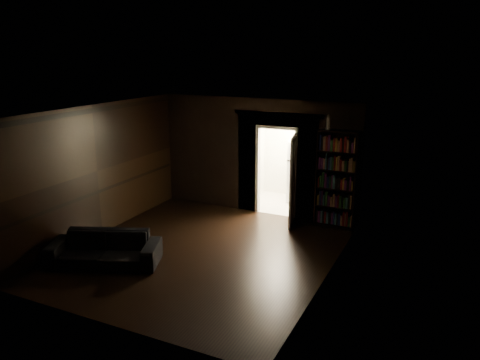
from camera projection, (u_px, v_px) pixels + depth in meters
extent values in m
plane|color=black|center=(201.00, 253.00, 9.24)|extent=(5.50, 5.50, 0.00)
cube|color=black|center=(213.00, 152.00, 11.81)|extent=(2.55, 0.10, 2.80)
cube|color=black|center=(328.00, 163.00, 10.59)|extent=(1.55, 0.10, 2.80)
cube|color=black|center=(278.00, 114.00, 10.82)|extent=(0.90, 0.10, 0.70)
cube|color=black|center=(97.00, 171.00, 9.90)|extent=(0.02, 5.50, 2.80)
cube|color=black|center=(329.00, 203.00, 7.84)|extent=(0.02, 5.50, 2.80)
cube|color=black|center=(100.00, 235.00, 6.47)|extent=(5.00, 0.02, 2.80)
cube|color=beige|center=(198.00, 111.00, 8.49)|extent=(5.00, 5.50, 0.02)
cube|color=white|center=(276.00, 173.00, 11.14)|extent=(1.04, 0.06, 2.17)
cube|color=beige|center=(288.00, 206.00, 12.23)|extent=(2.20, 1.80, 0.10)
cube|color=beige|center=(299.00, 153.00, 12.63)|extent=(2.20, 0.10, 2.40)
cube|color=beige|center=(251.00, 155.00, 12.33)|extent=(0.10, 1.60, 2.40)
cube|color=beige|center=(329.00, 163.00, 11.46)|extent=(0.10, 1.60, 2.40)
cube|color=beige|center=(290.00, 110.00, 11.56)|extent=(2.20, 1.80, 0.10)
cube|color=#C56A6C|center=(300.00, 115.00, 12.31)|extent=(2.00, 0.04, 0.26)
imported|color=black|center=(104.00, 244.00, 8.69)|extent=(2.21, 1.57, 0.78)
cube|color=black|center=(337.00, 180.00, 10.38)|extent=(0.92, 0.40, 2.20)
cube|color=white|center=(305.00, 171.00, 12.20)|extent=(0.91, 0.88, 1.65)
cube|color=white|center=(292.00, 181.00, 10.55)|extent=(0.24, 0.84, 2.05)
cube|color=white|center=(328.00, 122.00, 10.12)|extent=(0.12, 0.12, 0.33)
cube|color=black|center=(308.00, 136.00, 11.88)|extent=(0.57, 0.22, 0.23)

